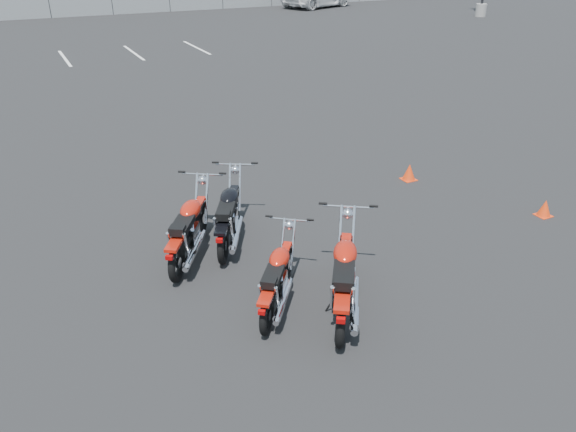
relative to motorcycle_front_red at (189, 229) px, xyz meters
name	(u,v)px	position (x,y,z in m)	size (l,w,h in m)	color
ground	(294,270)	(1.30, -1.17, -0.49)	(120.00, 120.00, 0.00)	black
motorcycle_front_red	(189,229)	(0.00, 0.00, 0.00)	(1.55, 2.05, 1.07)	black
motorcycle_second_black	(229,215)	(0.77, 0.20, -0.01)	(1.43, 2.07, 1.06)	black
motorcycle_third_red	(278,279)	(0.69, -1.87, -0.06)	(1.47, 1.73, 0.94)	black
motorcycle_rear_red	(345,278)	(1.46, -2.38, 0.02)	(1.66, 2.14, 1.13)	black
training_cone_near	(409,172)	(5.23, 1.03, -0.31)	(0.30, 0.30, 0.35)	#EF370C
training_cone_far	(545,208)	(6.41, -1.54, -0.33)	(0.27, 0.27, 0.32)	#EF370C
chainlink_fence	(49,3)	(1.30, 33.83, 0.41)	(80.06, 0.06, 1.80)	slate
parking_line_stripes	(28,61)	(-1.20, 18.83, -0.49)	(15.12, 4.00, 0.01)	silver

